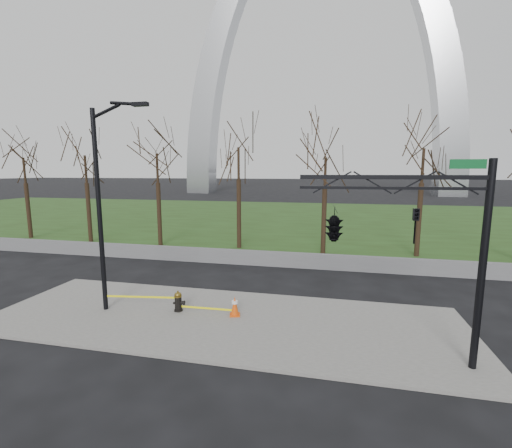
% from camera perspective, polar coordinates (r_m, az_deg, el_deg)
% --- Properties ---
extents(ground, '(500.00, 500.00, 0.00)m').
position_cam_1_polar(ground, '(13.78, -5.66, -15.59)').
color(ground, black).
rests_on(ground, ground).
extents(sidewalk, '(18.00, 6.00, 0.10)m').
position_cam_1_polar(sidewalk, '(13.76, -5.66, -15.40)').
color(sidewalk, slate).
rests_on(sidewalk, ground).
extents(grass_strip, '(120.00, 40.00, 0.06)m').
position_cam_1_polar(grass_strip, '(42.48, 6.99, 1.03)').
color(grass_strip, '#263E16').
rests_on(grass_strip, ground).
extents(guardrail, '(60.00, 0.30, 0.90)m').
position_cam_1_polar(guardrail, '(20.97, 1.15, -5.68)').
color(guardrail, '#59595B').
rests_on(guardrail, ground).
extents(gateway_arch, '(66.00, 6.00, 65.00)m').
position_cam_1_polar(gateway_arch, '(91.06, 10.45, 25.72)').
color(gateway_arch, '#B6B8BD').
rests_on(gateway_arch, ground).
extents(tree_row, '(40.71, 4.00, 7.89)m').
position_cam_1_polar(tree_row, '(24.88, -3.01, 4.74)').
color(tree_row, black).
rests_on(tree_row, ground).
extents(fire_hydrant, '(0.52, 0.34, 0.84)m').
position_cam_1_polar(fire_hydrant, '(14.52, -12.67, -12.40)').
color(fire_hydrant, black).
rests_on(fire_hydrant, sidewalk).
extents(traffic_cone, '(0.49, 0.49, 0.77)m').
position_cam_1_polar(traffic_cone, '(13.81, -3.52, -13.34)').
color(traffic_cone, '#DE4A0B').
rests_on(traffic_cone, sidewalk).
extents(street_light, '(2.39, 0.23, 8.21)m').
position_cam_1_polar(street_light, '(14.63, -23.87, 4.18)').
color(street_light, black).
rests_on(street_light, ground).
extents(traffic_signal_mast, '(5.10, 2.51, 6.00)m').
position_cam_1_polar(traffic_signal_mast, '(10.27, 17.03, -0.16)').
color(traffic_signal_mast, black).
rests_on(traffic_signal_mast, ground).
extents(caution_tape, '(5.32, 0.53, 0.43)m').
position_cam_1_polar(caution_tape, '(14.56, -14.11, -12.34)').
color(caution_tape, '#FDF50D').
rests_on(caution_tape, ground).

